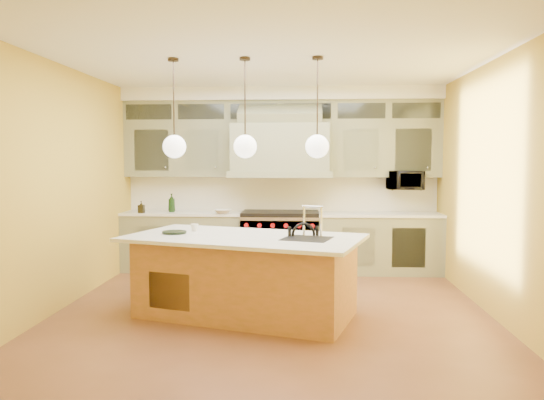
# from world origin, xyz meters

# --- Properties ---
(floor) EXTENTS (5.00, 5.00, 0.00)m
(floor) POSITION_xyz_m (0.00, 0.00, 0.00)
(floor) COLOR brown
(floor) RESTS_ON ground
(ceiling) EXTENTS (5.00, 5.00, 0.00)m
(ceiling) POSITION_xyz_m (0.00, 0.00, 2.90)
(ceiling) COLOR white
(ceiling) RESTS_ON wall_back
(wall_back) EXTENTS (5.00, 0.00, 5.00)m
(wall_back) POSITION_xyz_m (0.00, 2.50, 1.45)
(wall_back) COLOR gold
(wall_back) RESTS_ON ground
(wall_front) EXTENTS (5.00, 0.00, 5.00)m
(wall_front) POSITION_xyz_m (0.00, -2.50, 1.45)
(wall_front) COLOR gold
(wall_front) RESTS_ON ground
(wall_left) EXTENTS (0.00, 5.00, 5.00)m
(wall_left) POSITION_xyz_m (-2.50, 0.00, 1.45)
(wall_left) COLOR gold
(wall_left) RESTS_ON ground
(wall_right) EXTENTS (0.00, 5.00, 5.00)m
(wall_right) POSITION_xyz_m (2.50, 0.00, 1.45)
(wall_right) COLOR gold
(wall_right) RESTS_ON ground
(back_cabinetry) EXTENTS (5.00, 0.77, 2.90)m
(back_cabinetry) POSITION_xyz_m (0.00, 2.23, 1.43)
(back_cabinetry) COLOR gray
(back_cabinetry) RESTS_ON floor
(range) EXTENTS (1.20, 0.74, 0.96)m
(range) POSITION_xyz_m (0.00, 2.14, 0.49)
(range) COLOR silver
(range) RESTS_ON floor
(kitchen_island) EXTENTS (2.87, 2.05, 1.35)m
(kitchen_island) POSITION_xyz_m (-0.28, -0.25, 0.47)
(kitchen_island) COLOR olive
(kitchen_island) RESTS_ON floor
(counter_stool) EXTENTS (0.45, 0.45, 1.07)m
(counter_stool) POSITION_xyz_m (0.40, -0.39, 0.61)
(counter_stool) COLOR black
(counter_stool) RESTS_ON floor
(microwave) EXTENTS (0.54, 0.37, 0.30)m
(microwave) POSITION_xyz_m (1.95, 2.25, 1.45)
(microwave) COLOR black
(microwave) RESTS_ON back_cabinetry
(oil_bottle_a) EXTENTS (0.12, 0.12, 0.29)m
(oil_bottle_a) POSITION_xyz_m (-1.74, 2.15, 1.09)
(oil_bottle_a) COLOR black
(oil_bottle_a) RESTS_ON back_cabinetry
(oil_bottle_b) EXTENTS (0.10, 0.10, 0.19)m
(oil_bottle_b) POSITION_xyz_m (-2.17, 1.96, 1.03)
(oil_bottle_b) COLOR black
(oil_bottle_b) RESTS_ON back_cabinetry
(fruit_bowl) EXTENTS (0.31, 0.31, 0.07)m
(fruit_bowl) POSITION_xyz_m (-0.88, 1.92, 0.97)
(fruit_bowl) COLOR silver
(fruit_bowl) RESTS_ON back_cabinetry
(cup) EXTENTS (0.11, 0.11, 0.09)m
(cup) POSITION_xyz_m (-0.93, 0.07, 0.96)
(cup) COLOR silver
(cup) RESTS_ON kitchen_island
(pendant_left) EXTENTS (0.26, 0.26, 1.11)m
(pendant_left) POSITION_xyz_m (-1.09, -0.25, 1.95)
(pendant_left) COLOR #2D2319
(pendant_left) RESTS_ON ceiling
(pendant_center) EXTENTS (0.26, 0.26, 1.11)m
(pendant_center) POSITION_xyz_m (-0.29, -0.25, 1.95)
(pendant_center) COLOR #2D2319
(pendant_center) RESTS_ON ceiling
(pendant_right) EXTENTS (0.26, 0.26, 1.11)m
(pendant_right) POSITION_xyz_m (0.51, -0.25, 1.95)
(pendant_right) COLOR #2D2319
(pendant_right) RESTS_ON ceiling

